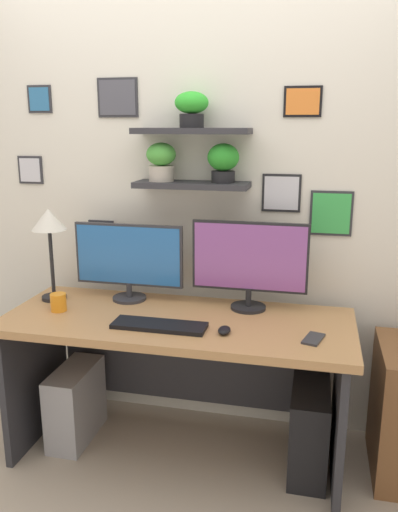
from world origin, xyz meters
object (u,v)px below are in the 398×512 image
object	(u,v)px
desk	(180,352)
desk_lamp	(49,227)
cell_phone	(313,339)
keyboard	(159,325)
computer_mouse	(224,330)
computer_tower_left	(76,403)
monitor_left	(129,259)
monitor_right	(250,261)
coffee_mug	(58,302)
computer_tower_right	(309,430)

from	to	relation	value
desk	desk_lamp	distance (m)	0.94
desk_lamp	cell_phone	distance (m)	1.45
cell_phone	desk	bearing A→B (deg)	-179.79
keyboard	computer_mouse	distance (m)	0.31
desk	computer_tower_left	world-z (taller)	desk
monitor_left	desk_lamp	distance (m)	0.44
monitor_right	keyboard	xyz separation A→B (m)	(-0.37, -0.35, -0.24)
desk	keyboard	size ratio (longest dim) A/B	3.87
monitor_right	coffee_mug	distance (m)	0.99
monitor_left	keyboard	size ratio (longest dim) A/B	1.34
computer_mouse	cell_phone	world-z (taller)	computer_mouse
monitor_left	computer_tower_left	world-z (taller)	monitor_left
monitor_left	cell_phone	size ratio (longest dim) A/B	4.22
desk	computer_mouse	size ratio (longest dim) A/B	18.91
monitor_left	keyboard	bearing A→B (deg)	-52.08
keyboard	computer_mouse	size ratio (longest dim) A/B	4.89
monitor_right	desk_lamp	size ratio (longest dim) A/B	1.18
desk_lamp	cell_phone	world-z (taller)	desk_lamp
computer_tower_left	computer_tower_right	world-z (taller)	computer_tower_right
desk	desk_lamp	xyz separation A→B (m)	(-0.72, 0.07, 0.60)
desk	computer_mouse	world-z (taller)	computer_mouse
desk	cell_phone	size ratio (longest dim) A/B	12.16
computer_mouse	desk_lamp	xyz separation A→B (m)	(-0.98, 0.26, 0.38)
monitor_right	computer_tower_left	distance (m)	1.22
monitor_right	coffee_mug	world-z (taller)	monitor_right
desk	computer_tower_right	size ratio (longest dim) A/B	3.89
monitor_left	computer_tower_left	xyz separation A→B (m)	(-0.25, -0.20, -0.77)
monitor_right	computer_tower_right	xyz separation A→B (m)	(0.34, -0.20, -0.78)
keyboard	coffee_mug	world-z (taller)	coffee_mug
keyboard	coffee_mug	size ratio (longest dim) A/B	4.89
monitor_left	keyboard	world-z (taller)	monitor_left
computer_tower_left	keyboard	bearing A→B (deg)	-15.93
coffee_mug	computer_mouse	bearing A→B (deg)	-6.60
monitor_right	keyboard	bearing A→B (deg)	-136.19
monitor_left	desk_lamp	world-z (taller)	desk_lamp
monitor_right	keyboard	world-z (taller)	monitor_right
cell_phone	monitor_left	bearing A→B (deg)	176.25
cell_phone	coffee_mug	distance (m)	1.27
keyboard	computer_mouse	bearing A→B (deg)	-0.12
computer_mouse	desk_lamp	distance (m)	1.08
cell_phone	coffee_mug	xyz separation A→B (m)	(-1.26, 0.09, 0.04)
keyboard	cell_phone	size ratio (longest dim) A/B	3.14
monitor_left	desk	bearing A→B (deg)	-26.63
computer_tower_right	cell_phone	bearing A→B (deg)	-92.44
coffee_mug	cell_phone	bearing A→B (deg)	-3.87
monitor_left	computer_tower_right	xyz separation A→B (m)	(0.98, -0.20, -0.75)
cell_phone	computer_tower_right	xyz separation A→B (m)	(0.01, 0.13, -0.54)
monitor_left	cell_phone	bearing A→B (deg)	-19.15
cell_phone	coffee_mug	size ratio (longest dim) A/B	1.56
monitor_right	keyboard	size ratio (longest dim) A/B	1.33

